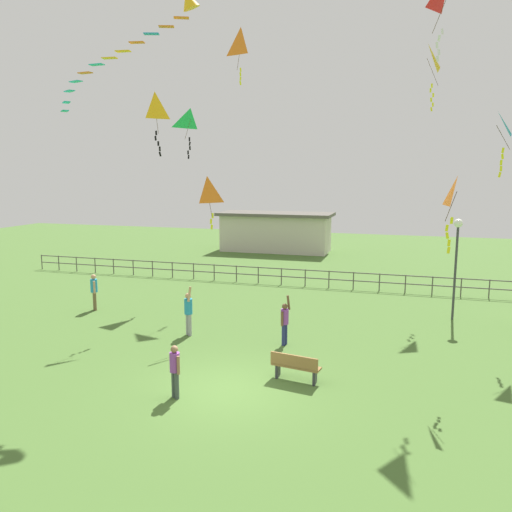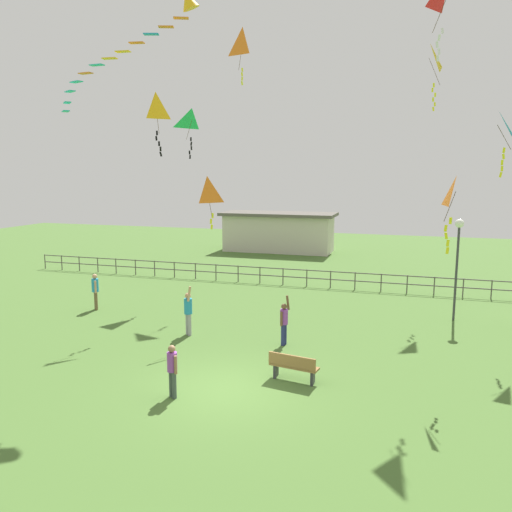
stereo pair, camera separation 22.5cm
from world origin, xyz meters
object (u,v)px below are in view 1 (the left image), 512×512
Objects in this scene: person_1 at (188,310)px; kite_2 at (456,195)px; park_bench at (295,366)px; person_3 at (285,321)px; kite_0 at (427,61)px; kite_3 at (191,121)px; person_2 at (175,368)px; person_0 at (94,290)px; kite_5 at (241,43)px; streamer_kite at (173,12)px; kite_8 at (207,191)px; kite_1 at (155,109)px; kite_7 at (497,128)px; lamppost at (457,247)px.

kite_2 is (9.21, -1.39, 4.56)m from person_1.
park_bench is 3.29m from person_3.
kite_0 reaches higher than kite_3.
person_2 is 5.49m from person_3.
kite_5 reaches higher than person_0.
person_3 is at bearing -0.18° from person_1.
kite_3 is 0.39× the size of streamer_kite.
person_1 is at bearing -20.51° from person_0.
kite_0 is (6.49, 14.59, 10.62)m from person_2.
person_1 is at bearing 179.82° from person_3.
kite_0 reaches higher than kite_8.
kite_3 is (-0.11, 3.87, -0.11)m from kite_1.
kite_3 is 7.07m from kite_8.
person_0 is at bearing -122.87° from kite_3.
kite_0 is 12.97m from streamer_kite.
person_1 reaches higher than person_3.
park_bench is 11.53m from kite_7.
person_3 is at bearing -12.65° from person_0.
person_3 is at bearing -23.38° from kite_1.
kite_1 is (-4.53, 7.93, 8.00)m from person_2.
kite_3 is (-4.64, 11.80, 7.90)m from person_2.
kite_8 reaches higher than lamppost.
kite_1 is 1.18× the size of kite_2.
person_2 is at bearing -127.44° from lamppost.
kite_5 is at bearing 117.33° from person_3.
kite_1 is (3.03, 0.65, 7.92)m from person_0.
person_3 is at bearing 165.76° from kite_2.
person_1 is 1.08× the size of person_3.
kite_0 is at bearing 94.13° from kite_2.
kite_3 is at bearing -165.92° from kite_0.
kite_0 is 12.99m from kite_8.
lamppost is 0.69× the size of streamer_kite.
kite_2 is at bearing -33.92° from kite_3.
person_0 is at bearing 171.22° from kite_8.
person_2 is 18.61m from kite_5.
person_0 is at bearing -152.51° from kite_0.
kite_7 is 12.27m from streamer_kite.
kite_5 is (-9.21, -0.56, 1.30)m from kite_0.
kite_8 is at bearing 68.70° from streamer_kite.
kite_8 is (-8.83, 2.56, -0.06)m from kite_2.
lamppost reaches higher than person_3.
kite_3 reaches higher than person_2.
kite_2 is at bearing 21.41° from park_bench.
kite_0 reaches higher than kite_1.
kite_2 is at bearing -14.24° from person_3.
kite_7 is (1.64, 4.87, 2.28)m from kite_2.
person_1 is 10.68m from streamer_kite.
kite_7 is (7.05, 3.49, 6.91)m from person_3.
kite_3 is at bearing 127.96° from park_bench.
kite_7 is at bearing 18.81° from streamer_kite.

